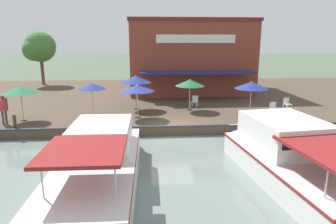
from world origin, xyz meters
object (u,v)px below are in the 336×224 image
object	(u,v)px
motorboat_fourth_along	(288,154)
patio_umbrella_mid_patio_left	(136,79)
mooring_post	(15,122)
tree_downstream_bank	(38,48)
person_mid_patio	(3,106)
motorboat_mid_row	(101,159)
patio_umbrella_mid_patio_right	(251,85)
waterfront_restaurant	(188,56)
patio_umbrella_back_row	(92,86)
patio_umbrella_by_entrance	(190,83)
cafe_chair_beside_entrance	(287,103)
patio_umbrella_far_corner	(20,90)
patio_umbrella_near_quay_edge	(137,88)
cafe_chair_mid_patio	(195,101)
cafe_chair_under_first_umbrella	(274,108)

from	to	relation	value
motorboat_fourth_along	patio_umbrella_mid_patio_left	bearing A→B (deg)	-147.66
mooring_post	tree_downstream_bank	distance (m)	18.67
person_mid_patio	motorboat_mid_row	distance (m)	9.28
patio_umbrella_mid_patio_right	tree_downstream_bank	bearing A→B (deg)	-132.05
waterfront_restaurant	person_mid_patio	xyz separation A→B (m)	(12.15, -12.76, -2.27)
patio_umbrella_back_row	mooring_post	bearing A→B (deg)	-72.56
patio_umbrella_by_entrance	motorboat_mid_row	world-z (taller)	patio_umbrella_by_entrance
cafe_chair_beside_entrance	motorboat_mid_row	distance (m)	15.11
cafe_chair_beside_entrance	person_mid_patio	size ratio (longest dim) A/B	0.47
patio_umbrella_far_corner	motorboat_mid_row	bearing A→B (deg)	38.62
patio_umbrella_far_corner	tree_downstream_bank	distance (m)	16.54
patio_umbrella_near_quay_edge	patio_umbrella_mid_patio_left	xyz separation A→B (m)	(-2.59, -0.16, 0.24)
patio_umbrella_back_row	tree_downstream_bank	world-z (taller)	tree_downstream_bank
patio_umbrella_far_corner	cafe_chair_mid_patio	xyz separation A→B (m)	(-3.18, 11.37, -1.47)
cafe_chair_beside_entrance	mooring_post	distance (m)	18.03
waterfront_restaurant	cafe_chair_under_first_umbrella	bearing A→B (deg)	21.20
cafe_chair_mid_patio	cafe_chair_under_first_umbrella	size ratio (longest dim) A/B	1.00
patio_umbrella_mid_patio_right	person_mid_patio	world-z (taller)	patio_umbrella_mid_patio_right
patio_umbrella_by_entrance	patio_umbrella_mid_patio_left	bearing A→B (deg)	-99.89
cafe_chair_mid_patio	cafe_chair_under_first_umbrella	xyz separation A→B (m)	(2.88, 4.91, 0.00)
motorboat_mid_row	patio_umbrella_far_corner	bearing A→B (deg)	-141.38
patio_umbrella_far_corner	patio_umbrella_near_quay_edge	xyz separation A→B (m)	(-0.21, 7.15, 0.00)
waterfront_restaurant	patio_umbrella_back_row	world-z (taller)	waterfront_restaurant
waterfront_restaurant	tree_downstream_bank	xyz separation A→B (m)	(-4.57, -16.03, 0.73)
waterfront_restaurant	patio_umbrella_mid_patio_right	world-z (taller)	waterfront_restaurant
patio_umbrella_by_entrance	motorboat_fourth_along	xyz separation A→B (m)	(9.67, 2.71, -1.67)
patio_umbrella_back_row	patio_umbrella_mid_patio_right	size ratio (longest dim) A/B	1.00
patio_umbrella_mid_patio_right	cafe_chair_beside_entrance	bearing A→B (deg)	123.62
motorboat_mid_row	cafe_chair_under_first_umbrella	bearing A→B (deg)	126.07
person_mid_patio	mooring_post	xyz separation A→B (m)	(1.07, 1.02, -0.71)
waterfront_restaurant	motorboat_mid_row	distance (m)	19.87
patio_umbrella_mid_patio_left	motorboat_fourth_along	xyz separation A→B (m)	(10.34, 6.54, -1.88)
motorboat_fourth_along	mooring_post	world-z (taller)	motorboat_fourth_along
patio_umbrella_mid_patio_right	tree_downstream_bank	size ratio (longest dim) A/B	0.41
patio_umbrella_mid_patio_left	cafe_chair_mid_patio	bearing A→B (deg)	94.91
patio_umbrella_near_quay_edge	patio_umbrella_mid_patio_left	bearing A→B (deg)	-176.48
patio_umbrella_by_entrance	motorboat_fourth_along	distance (m)	10.18
waterfront_restaurant	cafe_chair_beside_entrance	xyz separation A→B (m)	(9.56, 5.92, -2.93)
waterfront_restaurant	mooring_post	bearing A→B (deg)	-41.59
patio_umbrella_mid_patio_right	cafe_chair_under_first_umbrella	size ratio (longest dim) A/B	2.87
cafe_chair_mid_patio	motorboat_mid_row	size ratio (longest dim) A/B	0.09
patio_umbrella_mid_patio_right	motorboat_fourth_along	bearing A→B (deg)	-6.38
tree_downstream_bank	mooring_post	bearing A→B (deg)	13.58
patio_umbrella_back_row	cafe_chair_beside_entrance	world-z (taller)	patio_umbrella_back_row
patio_umbrella_mid_patio_right	cafe_chair_beside_entrance	size ratio (longest dim) A/B	2.87
cafe_chair_under_first_umbrella	motorboat_fourth_along	xyz separation A→B (m)	(7.83, -2.75, -0.16)
patio_umbrella_back_row	motorboat_mid_row	size ratio (longest dim) A/B	0.26
cafe_chair_mid_patio	motorboat_fourth_along	size ratio (longest dim) A/B	0.09
patio_umbrella_by_entrance	patio_umbrella_near_quay_edge	world-z (taller)	patio_umbrella_by_entrance
patio_umbrella_by_entrance	patio_umbrella_near_quay_edge	size ratio (longest dim) A/B	1.03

